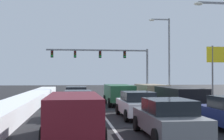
# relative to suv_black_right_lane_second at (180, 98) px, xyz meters

# --- Properties ---
(ground_plane) EXTENTS (120.00, 120.00, 0.00)m
(ground_plane) POSITION_rel_suv_black_right_lane_second_xyz_m (-3.26, 0.66, -1.02)
(ground_plane) COLOR black
(lane_stripe_between_right_lane_and_center_lane) EXTENTS (0.14, 38.33, 0.01)m
(lane_stripe_between_right_lane_and_center_lane) POSITION_rel_suv_black_right_lane_second_xyz_m (-1.56, 4.14, -1.01)
(lane_stripe_between_right_lane_and_center_lane) COLOR silver
(lane_stripe_between_right_lane_and_center_lane) RESTS_ON ground
(lane_stripe_between_center_lane_and_left_lane) EXTENTS (0.14, 38.33, 0.01)m
(lane_stripe_between_center_lane_and_left_lane) POSITION_rel_suv_black_right_lane_second_xyz_m (-4.96, 4.14, -1.01)
(lane_stripe_between_center_lane_and_left_lane) COLOR silver
(lane_stripe_between_center_lane_and_left_lane) RESTS_ON ground
(snow_bank_right_shoulder) EXTENTS (2.08, 38.33, 0.75)m
(snow_bank_right_shoulder) POSITION_rel_suv_black_right_lane_second_xyz_m (3.74, 4.14, -0.64)
(snow_bank_right_shoulder) COLOR white
(snow_bank_right_shoulder) RESTS_ON ground
(snow_bank_left_shoulder) EXTENTS (1.88, 38.33, 0.93)m
(snow_bank_left_shoulder) POSITION_rel_suv_black_right_lane_second_xyz_m (-10.26, 4.14, -0.55)
(snow_bank_left_shoulder) COLOR white
(snow_bank_left_shoulder) RESTS_ON ground
(suv_black_right_lane_second) EXTENTS (2.16, 4.90, 1.67)m
(suv_black_right_lane_second) POSITION_rel_suv_black_right_lane_second_xyz_m (0.00, 0.00, 0.00)
(suv_black_right_lane_second) COLOR black
(suv_black_right_lane_second) RESTS_ON ground
(suv_tan_right_lane_third) EXTENTS (2.16, 4.90, 1.67)m
(suv_tan_right_lane_third) POSITION_rel_suv_black_right_lane_second_xyz_m (-0.06, 6.82, 0.00)
(suv_tan_right_lane_third) COLOR #937F60
(suv_tan_right_lane_third) RESTS_ON ground
(sedan_gray_center_lane_nearest) EXTENTS (2.00, 4.50, 1.51)m
(sedan_gray_center_lane_nearest) POSITION_rel_suv_black_right_lane_second_xyz_m (-3.13, -7.11, -0.25)
(sedan_gray_center_lane_nearest) COLOR slate
(sedan_gray_center_lane_nearest) RESTS_ON ground
(sedan_white_center_lane_second) EXTENTS (2.00, 4.50, 1.51)m
(sedan_white_center_lane_second) POSITION_rel_suv_black_right_lane_second_xyz_m (-3.13, -1.52, -0.25)
(sedan_white_center_lane_second) COLOR silver
(sedan_white_center_lane_second) RESTS_ON ground
(suv_green_center_lane_third) EXTENTS (2.16, 4.90, 1.67)m
(suv_green_center_lane_third) POSITION_rel_suv_black_right_lane_second_xyz_m (-3.10, 5.67, 0.00)
(suv_green_center_lane_third) COLOR #1E5633
(suv_green_center_lane_third) RESTS_ON ground
(suv_maroon_left_lane_nearest) EXTENTS (2.16, 4.90, 1.67)m
(suv_maroon_left_lane_nearest) POSITION_rel_suv_black_right_lane_second_xyz_m (-6.75, -6.66, 0.00)
(suv_maroon_left_lane_nearest) COLOR maroon
(suv_maroon_left_lane_nearest) RESTS_ON ground
(sedan_red_left_lane_second) EXTENTS (2.00, 4.50, 1.51)m
(sedan_red_left_lane_second) POSITION_rel_suv_black_right_lane_second_xyz_m (-6.50, 0.22, -0.25)
(sedan_red_left_lane_second) COLOR maroon
(sedan_red_left_lane_second) RESTS_ON ground
(sedan_silver_left_lane_third) EXTENTS (2.00, 4.50, 1.51)m
(sedan_silver_left_lane_third) POSITION_rel_suv_black_right_lane_second_xyz_m (-6.59, 6.71, -0.25)
(sedan_silver_left_lane_third) COLOR #B7BABF
(sedan_silver_left_lane_third) RESTS_ON ground
(traffic_light_gantry) EXTENTS (14.00, 0.47, 6.20)m
(traffic_light_gantry) POSITION_rel_suv_black_right_lane_second_xyz_m (-1.95, 21.55, 3.87)
(traffic_light_gantry) COLOR slate
(traffic_light_gantry) RESTS_ON ground
(street_lamp_right_mid) EXTENTS (2.66, 0.36, 8.02)m
(street_lamp_right_mid) POSITION_rel_suv_black_right_lane_second_xyz_m (4.20, 2.40, 3.79)
(street_lamp_right_mid) COLOR gray
(street_lamp_right_mid) RESTS_ON ground
(street_lamp_right_far) EXTENTS (2.66, 0.36, 9.49)m
(street_lamp_right_far) POSITION_rel_suv_black_right_lane_second_xyz_m (4.45, 16.34, 4.56)
(street_lamp_right_far) COLOR gray
(street_lamp_right_far) RESTS_ON ground
(roadside_sign_right) EXTENTS (3.20, 0.16, 5.50)m
(roadside_sign_right) POSITION_rel_suv_black_right_lane_second_xyz_m (8.18, 9.94, 3.00)
(roadside_sign_right) COLOR #59595B
(roadside_sign_right) RESTS_ON ground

